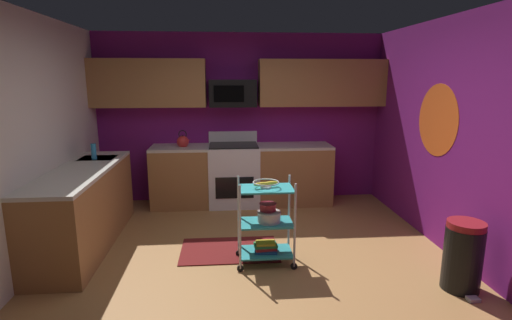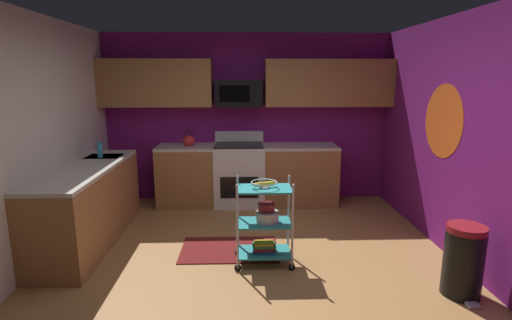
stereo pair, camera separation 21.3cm
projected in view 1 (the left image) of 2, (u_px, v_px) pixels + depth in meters
floor at (253, 269)px, 4.09m from camera, size 4.40×4.80×0.04m
wall_back at (241, 118)px, 6.18m from camera, size 4.52×0.06×2.60m
wall_left at (13, 148)px, 3.63m from camera, size 0.06×4.80×2.60m
wall_right at (470, 141)px, 4.00m from camera, size 0.06×4.80×2.60m
wall_flower_decal at (437, 120)px, 4.54m from camera, size 0.00×0.84×0.84m
counter_run at (183, 187)px, 5.37m from camera, size 3.57×2.76×0.92m
oven_range at (234, 174)px, 6.03m from camera, size 0.76×0.65×1.10m
upper_cabinets at (243, 83)px, 5.88m from camera, size 4.40×0.33×0.70m
microwave at (233, 93)px, 5.87m from camera, size 0.70×0.39×0.40m
rolling_cart at (266, 223)px, 4.09m from camera, size 0.62×0.38×0.91m
fruit_bowl at (266, 183)px, 4.00m from camera, size 0.27×0.27×0.07m
mixing_bowl_large at (269, 216)px, 4.08m from camera, size 0.25×0.25×0.11m
mixing_bowl_small at (268, 207)px, 4.08m from camera, size 0.18×0.18×0.08m
book_stack at (266, 247)px, 4.15m from camera, size 0.25×0.20×0.11m
kettle at (183, 141)px, 5.85m from camera, size 0.21×0.18×0.26m
dish_soap_bottle at (94, 152)px, 4.94m from camera, size 0.06×0.06×0.20m
trash_can at (463, 256)px, 3.60m from camera, size 0.34×0.42×0.66m
floor_rug at (229, 250)px, 4.47m from camera, size 1.10×0.71×0.01m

